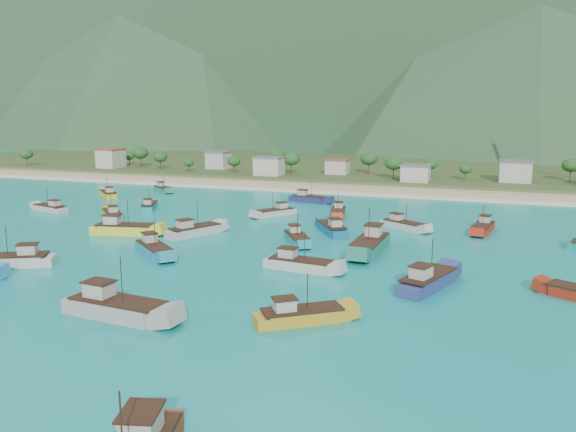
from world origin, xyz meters
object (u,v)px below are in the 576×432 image
(boat_10, at_px, (108,194))
(boat_11, at_px, (403,226))
(boat_9, at_px, (154,250))
(boat_29, at_px, (300,265))
(boat_25, at_px, (428,282))
(boat_27, at_px, (338,213))
(boat_26, at_px, (163,190))
(boat_3, at_px, (194,231))
(boat_30, at_px, (124,230))
(boat_8, at_px, (483,228))
(boat_23, at_px, (309,199))
(boat_18, at_px, (301,317))
(boat_21, at_px, (50,209))
(boat_20, at_px, (112,215))
(boat_0, at_px, (370,245))
(boat_16, at_px, (276,213))
(boat_1, at_px, (297,239))
(boat_17, at_px, (15,261))
(boat_12, at_px, (149,207))
(boat_24, at_px, (332,229))

(boat_10, bearing_deg, boat_11, -58.15)
(boat_9, height_order, boat_29, boat_9)
(boat_25, distance_m, boat_27, 52.80)
(boat_9, xyz_separation_m, boat_26, (-38.20, 63.71, -0.19))
(boat_3, xyz_separation_m, boat_30, (-13.17, -3.78, 0.12))
(boat_8, distance_m, boat_9, 63.28)
(boat_23, bearing_deg, boat_26, -84.41)
(boat_29, bearing_deg, boat_18, 24.86)
(boat_30, bearing_deg, boat_21, -127.09)
(boat_18, bearing_deg, boat_3, -173.23)
(boat_20, bearing_deg, boat_25, -66.32)
(boat_21, bearing_deg, boat_18, -107.35)
(boat_30, bearing_deg, boat_27, 122.10)
(boat_26, xyz_separation_m, boat_30, (24.23, -52.43, 0.33))
(boat_10, xyz_separation_m, boat_26, (8.55, 13.95, -0.09))
(boat_0, distance_m, boat_9, 36.20)
(boat_16, bearing_deg, boat_21, 47.92)
(boat_11, xyz_separation_m, boat_27, (-15.88, 9.17, 0.00))
(boat_1, xyz_separation_m, boat_20, (-46.35, 8.51, 0.02))
(boat_26, bearing_deg, boat_3, 76.81)
(boat_26, bearing_deg, boat_11, 107.84)
(boat_29, relative_size, boat_30, 0.86)
(boat_10, xyz_separation_m, boat_23, (54.72, 10.44, 0.03))
(boat_11, height_order, boat_30, boat_30)
(boat_26, bearing_deg, boat_8, 112.70)
(boat_0, relative_size, boat_17, 1.19)
(boat_1, bearing_deg, boat_18, 77.51)
(boat_9, distance_m, boat_23, 60.72)
(boat_10, distance_m, boat_12, 24.96)
(boat_9, distance_m, boat_20, 36.49)
(boat_0, bearing_deg, boat_10, -21.81)
(boat_1, bearing_deg, boat_9, 7.79)
(boat_18, relative_size, boat_29, 0.92)
(boat_8, relative_size, boat_11, 1.05)
(boat_3, bearing_deg, boat_30, -138.83)
(boat_0, bearing_deg, boat_8, -125.31)
(boat_9, distance_m, boat_24, 35.02)
(boat_8, relative_size, boat_10, 1.10)
(boat_8, bearing_deg, boat_24, 31.54)
(boat_1, xyz_separation_m, boat_18, (13.01, -36.85, 0.07))
(boat_0, xyz_separation_m, boat_16, (-26.78, 25.36, -0.43))
(boat_10, distance_m, boat_26, 16.36)
(boat_8, relative_size, boat_24, 0.95)
(boat_20, bearing_deg, boat_12, 37.59)
(boat_9, bearing_deg, boat_10, -97.50)
(boat_30, bearing_deg, boat_1, 86.87)
(boat_26, bearing_deg, boat_30, 64.06)
(boat_17, bearing_deg, boat_12, -16.78)
(boat_9, height_order, boat_25, boat_25)
(boat_3, relative_size, boat_9, 1.09)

